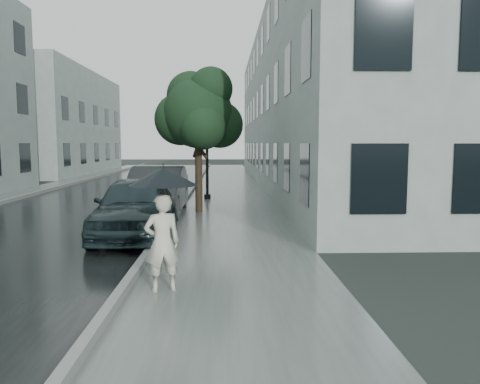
{
  "coord_description": "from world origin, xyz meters",
  "views": [
    {
      "loc": [
        0.02,
        -8.29,
        2.36
      ],
      "look_at": [
        0.36,
        1.77,
        1.3
      ],
      "focal_mm": 35.0,
      "sensor_mm": 36.0,
      "label": 1
    }
  ],
  "objects_px": {
    "lamp_post": "(203,133)",
    "car_near": "(136,206)",
    "car_far": "(157,190)",
    "street_tree": "(198,113)",
    "pedestrian": "(162,243)"
  },
  "relations": [
    {
      "from": "lamp_post",
      "to": "car_near",
      "type": "bearing_deg",
      "value": -86.79
    },
    {
      "from": "lamp_post",
      "to": "car_far",
      "type": "relative_size",
      "value": 1.0
    },
    {
      "from": "street_tree",
      "to": "car_far",
      "type": "relative_size",
      "value": 1.01
    },
    {
      "from": "street_tree",
      "to": "car_far",
      "type": "height_order",
      "value": "street_tree"
    },
    {
      "from": "pedestrian",
      "to": "lamp_post",
      "type": "height_order",
      "value": "lamp_post"
    },
    {
      "from": "street_tree",
      "to": "pedestrian",
      "type": "bearing_deg",
      "value": -90.77
    },
    {
      "from": "car_far",
      "to": "lamp_post",
      "type": "bearing_deg",
      "value": 72.4
    },
    {
      "from": "pedestrian",
      "to": "lamp_post",
      "type": "bearing_deg",
      "value": -108.67
    },
    {
      "from": "car_far",
      "to": "car_near",
      "type": "bearing_deg",
      "value": -89.94
    },
    {
      "from": "car_near",
      "to": "car_far",
      "type": "height_order",
      "value": "car_far"
    },
    {
      "from": "pedestrian",
      "to": "street_tree",
      "type": "xyz_separation_m",
      "value": [
        0.12,
        8.65,
        2.58
      ]
    },
    {
      "from": "car_near",
      "to": "car_far",
      "type": "bearing_deg",
      "value": 88.56
    },
    {
      "from": "lamp_post",
      "to": "street_tree",
      "type": "bearing_deg",
      "value": -77.1
    },
    {
      "from": "car_near",
      "to": "lamp_post",
      "type": "bearing_deg",
      "value": 78.97
    },
    {
      "from": "pedestrian",
      "to": "car_near",
      "type": "xyz_separation_m",
      "value": [
        -1.24,
        4.43,
        -0.02
      ]
    }
  ]
}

